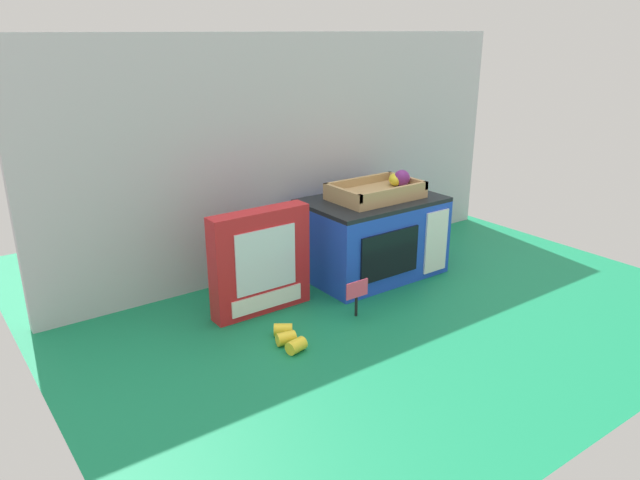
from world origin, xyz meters
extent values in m
plane|color=#147A4C|center=(0.00, 0.00, 0.00)|extent=(1.70, 1.70, 0.00)
cube|color=#B7BABF|center=(0.00, 0.22, 0.36)|extent=(1.61, 0.03, 0.71)
cube|color=blue|center=(0.13, 0.01, 0.11)|extent=(0.41, 0.27, 0.23)
cube|color=black|center=(0.13, 0.01, 0.23)|extent=(0.41, 0.27, 0.01)
cube|color=black|center=(0.08, -0.13, 0.11)|extent=(0.21, 0.01, 0.14)
cube|color=white|center=(0.27, -0.13, 0.11)|extent=(0.09, 0.01, 0.19)
cube|color=tan|center=(0.14, 0.01, 0.25)|extent=(0.27, 0.17, 0.02)
cube|color=tan|center=(0.14, -0.07, 0.28)|extent=(0.27, 0.01, 0.02)
cube|color=tan|center=(0.14, 0.09, 0.28)|extent=(0.27, 0.01, 0.02)
cube|color=tan|center=(0.01, 0.01, 0.28)|extent=(0.01, 0.17, 0.02)
cube|color=tan|center=(0.27, 0.01, 0.28)|extent=(0.01, 0.17, 0.02)
ellipsoid|color=yellow|center=(0.23, 0.02, 0.28)|extent=(0.06, 0.07, 0.04)
sphere|color=#72287F|center=(0.24, 0.00, 0.29)|extent=(0.05, 0.05, 0.05)
cube|color=red|center=(-0.28, -0.02, 0.14)|extent=(0.28, 0.06, 0.28)
cube|color=silver|center=(-0.28, -0.05, 0.15)|extent=(0.18, 0.00, 0.17)
cube|color=white|center=(-0.28, -0.05, 0.04)|extent=(0.21, 0.00, 0.04)
cylinder|color=black|center=(-0.09, -0.19, 0.03)|extent=(0.01, 0.01, 0.06)
cube|color=#F44C6B|center=(-0.09, -0.19, 0.08)|extent=(0.07, 0.00, 0.05)
cylinder|color=yellow|center=(-0.31, -0.17, 0.02)|extent=(0.06, 0.05, 0.03)
cylinder|color=yellow|center=(-0.33, -0.21, 0.02)|extent=(0.05, 0.04, 0.03)
cylinder|color=yellow|center=(-0.33, -0.25, 0.02)|extent=(0.05, 0.04, 0.03)
camera|label=1|loc=(-1.01, -1.28, 0.72)|focal=33.48mm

